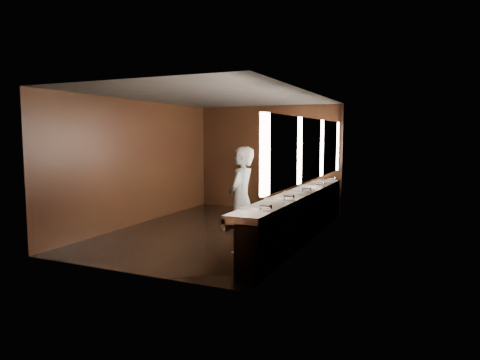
# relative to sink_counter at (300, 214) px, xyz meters

# --- Properties ---
(floor) EXTENTS (6.00, 6.00, 0.00)m
(floor) POSITION_rel_sink_counter_xyz_m (-1.79, 0.00, -0.50)
(floor) COLOR black
(floor) RESTS_ON ground
(ceiling) EXTENTS (4.00, 6.00, 0.02)m
(ceiling) POSITION_rel_sink_counter_xyz_m (-1.79, 0.00, 2.30)
(ceiling) COLOR #2D2D2B
(ceiling) RESTS_ON wall_back
(wall_back) EXTENTS (4.00, 0.02, 2.80)m
(wall_back) POSITION_rel_sink_counter_xyz_m (-1.79, 3.00, 0.90)
(wall_back) COLOR black
(wall_back) RESTS_ON floor
(wall_front) EXTENTS (4.00, 0.02, 2.80)m
(wall_front) POSITION_rel_sink_counter_xyz_m (-1.79, -3.00, 0.90)
(wall_front) COLOR black
(wall_front) RESTS_ON floor
(wall_left) EXTENTS (0.02, 6.00, 2.80)m
(wall_left) POSITION_rel_sink_counter_xyz_m (-3.79, 0.00, 0.90)
(wall_left) COLOR black
(wall_left) RESTS_ON floor
(wall_right) EXTENTS (0.02, 6.00, 2.80)m
(wall_right) POSITION_rel_sink_counter_xyz_m (0.21, 0.00, 0.90)
(wall_right) COLOR black
(wall_right) RESTS_ON floor
(sink_counter) EXTENTS (0.55, 5.40, 1.01)m
(sink_counter) POSITION_rel_sink_counter_xyz_m (0.00, 0.00, 0.00)
(sink_counter) COLOR black
(sink_counter) RESTS_ON floor
(mirror_band) EXTENTS (0.06, 5.03, 1.15)m
(mirror_band) POSITION_rel_sink_counter_xyz_m (0.19, -0.00, 1.25)
(mirror_band) COLOR white
(mirror_band) RESTS_ON wall_right
(person) EXTENTS (0.47, 0.69, 1.82)m
(person) POSITION_rel_sink_counter_xyz_m (-0.67, -1.30, 0.41)
(person) COLOR #85B1C7
(person) RESTS_ON floor
(trash_bin) EXTENTS (0.41, 0.41, 0.58)m
(trash_bin) POSITION_rel_sink_counter_xyz_m (-0.22, -0.42, -0.21)
(trash_bin) COLOR black
(trash_bin) RESTS_ON floor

